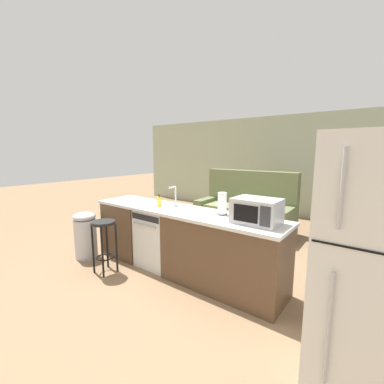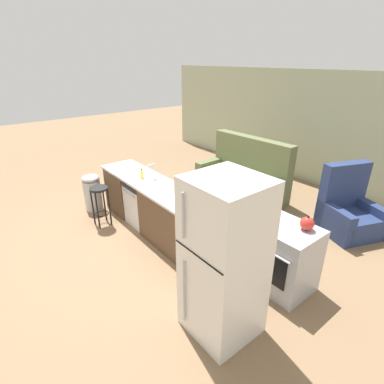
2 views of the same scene
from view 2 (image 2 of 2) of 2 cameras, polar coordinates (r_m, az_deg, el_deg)
ground_plane at (r=5.52m, az=-7.35°, el=-6.72°), size 24.00×24.00×0.00m
wall_back at (r=7.75m, az=21.41°, el=11.26°), size 10.00×0.06×2.60m
kitchen_counter at (r=5.14m, az=-6.19°, el=-3.80°), size 2.94×0.66×0.90m
dishwasher at (r=5.51m, az=-8.95°, el=-1.90°), size 0.58×0.61×0.84m
stove_range at (r=4.15m, az=17.02°, el=-11.79°), size 0.76×0.68×0.90m
refrigerator at (r=3.17m, az=6.11°, el=-12.90°), size 0.72×0.73×1.82m
microwave at (r=4.12m, az=0.98°, el=-1.34°), size 0.50×0.37×0.28m
sink_faucet at (r=5.13m, az=-7.35°, el=3.60°), size 0.07×0.17×0.30m
paper_towel_roll at (r=4.54m, az=-2.02°, el=1.11°), size 0.14×0.14×0.28m
soap_bottle at (r=5.27m, az=-9.50°, el=3.33°), size 0.06×0.06×0.18m
kettle at (r=3.90m, az=21.09°, el=-5.62°), size 0.21×0.17×0.19m
bar_stool at (r=5.58m, az=-17.15°, el=-1.11°), size 0.32×0.32×0.74m
trash_bin at (r=6.29m, az=-18.44°, el=0.03°), size 0.35×0.35×0.74m
couch at (r=6.72m, az=9.82°, el=2.67°), size 2.03×0.96×1.27m
armchair at (r=5.89m, az=27.43°, el=-3.54°), size 1.06×1.09×1.20m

